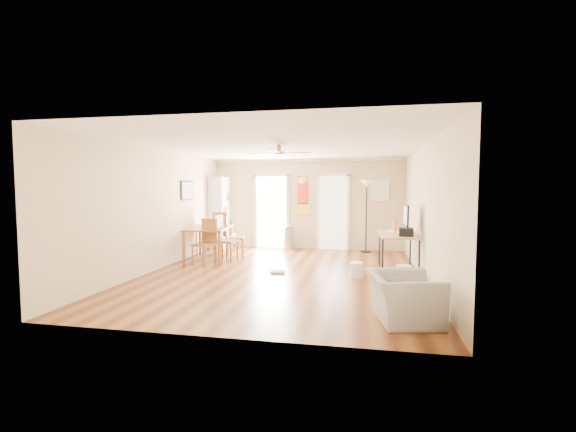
% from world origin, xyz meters
% --- Properties ---
extents(floor, '(7.00, 7.00, 0.00)m').
position_xyz_m(floor, '(0.00, 0.00, 0.00)').
color(floor, brown).
rests_on(floor, ground).
extents(ceiling, '(5.50, 7.00, 0.00)m').
position_xyz_m(ceiling, '(0.00, 0.00, 2.60)').
color(ceiling, silver).
rests_on(ceiling, floor).
extents(wall_back, '(5.50, 0.04, 2.60)m').
position_xyz_m(wall_back, '(0.00, 3.50, 1.30)').
color(wall_back, beige).
rests_on(wall_back, floor).
extents(wall_front, '(5.50, 0.04, 2.60)m').
position_xyz_m(wall_front, '(0.00, -3.50, 1.30)').
color(wall_front, beige).
rests_on(wall_front, floor).
extents(wall_left, '(0.04, 7.00, 2.60)m').
position_xyz_m(wall_left, '(-2.75, 0.00, 1.30)').
color(wall_left, beige).
rests_on(wall_left, floor).
extents(wall_right, '(0.04, 7.00, 2.60)m').
position_xyz_m(wall_right, '(2.75, 0.00, 1.30)').
color(wall_right, beige).
rests_on(wall_right, floor).
extents(crown_molding, '(5.50, 7.00, 0.08)m').
position_xyz_m(crown_molding, '(0.00, 0.00, 2.56)').
color(crown_molding, white).
rests_on(crown_molding, wall_back).
extents(kitchen_doorway, '(0.90, 0.10, 2.10)m').
position_xyz_m(kitchen_doorway, '(-1.05, 3.48, 1.05)').
color(kitchen_doorway, white).
rests_on(kitchen_doorway, wall_back).
extents(bathroom_doorway, '(0.80, 0.10, 2.10)m').
position_xyz_m(bathroom_doorway, '(0.75, 3.48, 1.05)').
color(bathroom_doorway, white).
rests_on(bathroom_doorway, wall_back).
extents(wall_decal, '(0.46, 0.03, 1.10)m').
position_xyz_m(wall_decal, '(-0.13, 3.48, 1.55)').
color(wall_decal, red).
rests_on(wall_decal, wall_back).
extents(ac_grille, '(0.50, 0.04, 0.60)m').
position_xyz_m(ac_grille, '(2.05, 3.47, 1.70)').
color(ac_grille, white).
rests_on(ac_grille, wall_back).
extents(framed_poster, '(0.04, 0.66, 0.48)m').
position_xyz_m(framed_poster, '(-2.73, 1.40, 1.70)').
color(framed_poster, black).
rests_on(framed_poster, wall_left).
extents(ceiling_fan, '(1.24, 1.24, 0.20)m').
position_xyz_m(ceiling_fan, '(0.00, -0.30, 2.43)').
color(ceiling_fan, '#593819').
rests_on(ceiling_fan, ceiling).
extents(bookshelf, '(0.60, 1.00, 2.08)m').
position_xyz_m(bookshelf, '(-2.52, 3.21, 1.04)').
color(bookshelf, silver).
rests_on(bookshelf, floor).
extents(dining_table, '(1.19, 1.71, 0.79)m').
position_xyz_m(dining_table, '(-2.15, 1.37, 0.40)').
color(dining_table, '#995631').
rests_on(dining_table, floor).
extents(dining_chair_right_a, '(0.56, 0.56, 1.11)m').
position_xyz_m(dining_chair_right_a, '(-1.60, 1.73, 0.55)').
color(dining_chair_right_a, olive).
rests_on(dining_chair_right_a, floor).
extents(dining_chair_right_b, '(0.48, 0.48, 1.10)m').
position_xyz_m(dining_chair_right_b, '(-1.60, 1.10, 0.55)').
color(dining_chair_right_b, '#915F2E').
rests_on(dining_chair_right_b, floor).
extents(dining_chair_near, '(0.53, 0.53, 1.04)m').
position_xyz_m(dining_chair_near, '(-1.96, 0.61, 0.52)').
color(dining_chair_near, olive).
rests_on(dining_chair_near, floor).
extents(dining_chair_far, '(0.54, 0.54, 1.11)m').
position_xyz_m(dining_chair_far, '(-2.10, 2.34, 0.56)').
color(dining_chair_far, '#9F6133').
rests_on(dining_chair_far, floor).
extents(trash_can, '(0.35, 0.35, 0.66)m').
position_xyz_m(trash_can, '(-0.50, 3.23, 0.33)').
color(trash_can, silver).
rests_on(trash_can, floor).
extents(torchiere_lamp, '(0.45, 0.45, 1.97)m').
position_xyz_m(torchiere_lamp, '(1.69, 3.15, 0.99)').
color(torchiere_lamp, black).
rests_on(torchiere_lamp, floor).
extents(computer_desk, '(0.75, 1.51, 0.81)m').
position_xyz_m(computer_desk, '(2.32, 0.63, 0.40)').
color(computer_desk, tan).
rests_on(computer_desk, floor).
extents(imac, '(0.17, 0.65, 0.60)m').
position_xyz_m(imac, '(2.47, 0.48, 1.11)').
color(imac, black).
rests_on(imac, computer_desk).
extents(keyboard, '(0.14, 0.38, 0.01)m').
position_xyz_m(keyboard, '(2.20, 1.08, 0.82)').
color(keyboard, white).
rests_on(keyboard, computer_desk).
extents(printer, '(0.29, 0.34, 0.16)m').
position_xyz_m(printer, '(2.45, 0.26, 0.89)').
color(printer, black).
rests_on(printer, computer_desk).
extents(orange_bottle, '(0.11, 0.11, 0.26)m').
position_xyz_m(orange_bottle, '(2.30, 1.12, 0.94)').
color(orange_bottle, orange).
rests_on(orange_bottle, computer_desk).
extents(wastebasket_a, '(0.29, 0.29, 0.30)m').
position_xyz_m(wastebasket_a, '(1.50, -0.03, 0.15)').
color(wastebasket_a, white).
rests_on(wastebasket_a, floor).
extents(wastebasket_b, '(0.35, 0.35, 0.32)m').
position_xyz_m(wastebasket_b, '(2.37, -0.25, 0.16)').
color(wastebasket_b, white).
rests_on(wastebasket_b, floor).
extents(floor_cloth, '(0.33, 0.28, 0.04)m').
position_xyz_m(floor_cloth, '(-0.12, 0.06, 0.02)').
color(floor_cloth, '#A7A7A2').
rests_on(floor_cloth, floor).
extents(armchair, '(1.00, 1.10, 0.62)m').
position_xyz_m(armchair, '(2.15, -2.50, 0.31)').
color(armchair, '#999994').
rests_on(armchair, floor).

